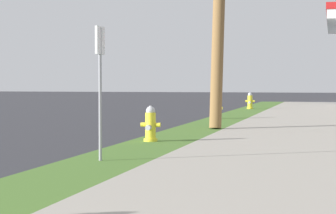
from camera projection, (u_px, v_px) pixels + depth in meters
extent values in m
cylinder|color=yellow|center=(151.00, 140.00, 14.22)|extent=(0.29, 0.29, 0.06)
cylinder|color=yellow|center=(151.00, 127.00, 14.21)|extent=(0.22, 0.22, 0.60)
sphere|color=#B2B2B7|center=(151.00, 111.00, 14.20)|extent=(0.19, 0.19, 0.19)
cylinder|color=#B2B2B7|center=(151.00, 107.00, 14.20)|extent=(0.06, 0.06, 0.05)
cylinder|color=yellow|center=(143.00, 125.00, 14.25)|extent=(0.10, 0.09, 0.09)
cylinder|color=yellow|center=(158.00, 125.00, 14.17)|extent=(0.10, 0.09, 0.09)
cylinder|color=#B2B2B7|center=(148.00, 128.00, 14.05)|extent=(0.11, 0.12, 0.11)
cylinder|color=yellow|center=(216.00, 118.00, 22.80)|extent=(0.29, 0.29, 0.06)
cylinder|color=yellow|center=(216.00, 110.00, 22.79)|extent=(0.22, 0.22, 0.60)
sphere|color=#B2B2B7|center=(216.00, 99.00, 22.78)|extent=(0.19, 0.19, 0.19)
cylinder|color=#B2B2B7|center=(216.00, 97.00, 22.78)|extent=(0.06, 0.06, 0.05)
cylinder|color=yellow|center=(212.00, 108.00, 22.83)|extent=(0.10, 0.09, 0.09)
cylinder|color=yellow|center=(221.00, 108.00, 22.75)|extent=(0.10, 0.09, 0.09)
cylinder|color=#B2B2B7|center=(215.00, 110.00, 22.63)|extent=(0.11, 0.12, 0.11)
cylinder|color=yellow|center=(250.00, 108.00, 30.72)|extent=(0.29, 0.29, 0.06)
cylinder|color=yellow|center=(250.00, 102.00, 30.71)|extent=(0.22, 0.22, 0.60)
sphere|color=#B2B2B7|center=(250.00, 95.00, 30.69)|extent=(0.19, 0.19, 0.19)
cylinder|color=#B2B2B7|center=(250.00, 93.00, 30.69)|extent=(0.06, 0.06, 0.05)
cylinder|color=yellow|center=(246.00, 101.00, 30.74)|extent=(0.10, 0.09, 0.09)
cylinder|color=yellow|center=(254.00, 101.00, 30.67)|extent=(0.10, 0.09, 0.09)
cylinder|color=#B2B2B7|center=(250.00, 102.00, 30.54)|extent=(0.11, 0.12, 0.11)
cylinder|color=gray|center=(100.00, 94.00, 10.75)|extent=(0.05, 0.05, 2.10)
cube|color=white|center=(100.00, 40.00, 10.72)|extent=(0.04, 0.36, 0.44)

